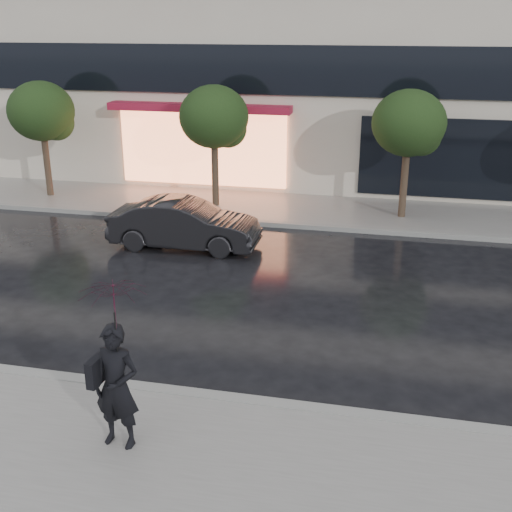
# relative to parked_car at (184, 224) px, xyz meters

# --- Properties ---
(ground) EXTENTS (120.00, 120.00, 0.00)m
(ground) POSITION_rel_parked_car_xyz_m (2.77, -6.11, -0.67)
(ground) COLOR black
(ground) RESTS_ON ground
(sidewalk_near) EXTENTS (60.00, 4.50, 0.12)m
(sidewalk_near) POSITION_rel_parked_car_xyz_m (2.77, -9.36, -0.61)
(sidewalk_near) COLOR slate
(sidewalk_near) RESTS_ON ground
(sidewalk_far) EXTENTS (60.00, 3.50, 0.12)m
(sidewalk_far) POSITION_rel_parked_car_xyz_m (2.77, 4.14, -0.61)
(sidewalk_far) COLOR slate
(sidewalk_far) RESTS_ON ground
(curb_near) EXTENTS (60.00, 0.25, 0.14)m
(curb_near) POSITION_rel_parked_car_xyz_m (2.77, -7.11, -0.60)
(curb_near) COLOR gray
(curb_near) RESTS_ON ground
(curb_far) EXTENTS (60.00, 0.25, 0.14)m
(curb_far) POSITION_rel_parked_car_xyz_m (2.77, 2.39, -0.60)
(curb_far) COLOR gray
(curb_far) RESTS_ON ground
(tree_far_west) EXTENTS (2.20, 2.20, 3.99)m
(tree_far_west) POSITION_rel_parked_car_xyz_m (-6.17, 3.92, 2.25)
(tree_far_west) COLOR #33261C
(tree_far_west) RESTS_ON ground
(tree_mid_west) EXTENTS (2.20, 2.20, 3.99)m
(tree_mid_west) POSITION_rel_parked_car_xyz_m (-0.17, 3.92, 2.25)
(tree_mid_west) COLOR #33261C
(tree_mid_west) RESTS_ON ground
(tree_mid_east) EXTENTS (2.20, 2.20, 3.99)m
(tree_mid_east) POSITION_rel_parked_car_xyz_m (5.83, 3.92, 2.25)
(tree_mid_east) COLOR #33261C
(tree_mid_east) RESTS_ON ground
(parked_car) EXTENTS (4.06, 1.44, 1.34)m
(parked_car) POSITION_rel_parked_car_xyz_m (0.00, 0.00, 0.00)
(parked_car) COLOR black
(parked_car) RESTS_ON ground
(pedestrian_with_umbrella) EXTENTS (0.99, 1.01, 2.54)m
(pedestrian_with_umbrella) POSITION_rel_parked_car_xyz_m (1.92, -8.60, 1.04)
(pedestrian_with_umbrella) COLOR black
(pedestrian_with_umbrella) RESTS_ON sidewalk_near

